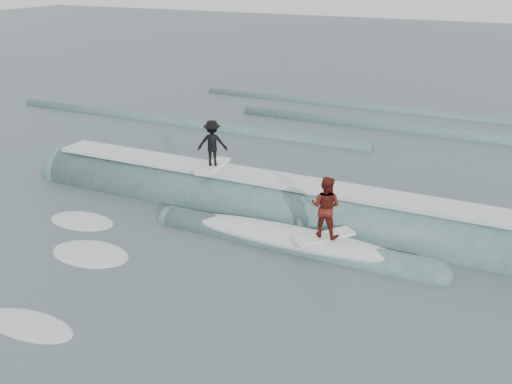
% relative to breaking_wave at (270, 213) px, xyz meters
% --- Properties ---
extents(ground, '(160.00, 160.00, 0.00)m').
position_rel_breaking_wave_xyz_m(ground, '(-0.21, -5.17, -0.04)').
color(ground, '#3A4A55').
rests_on(ground, ground).
extents(breaking_wave, '(20.91, 4.04, 2.51)m').
position_rel_breaking_wave_xyz_m(breaking_wave, '(0.00, 0.00, 0.00)').
color(breaking_wave, '#3A6263').
rests_on(breaking_wave, ground).
extents(surfer_black, '(1.26, 2.03, 1.80)m').
position_rel_breaking_wave_xyz_m(surfer_black, '(-2.45, 0.25, 2.16)').
color(surfer_black, white).
rests_on(surfer_black, ground).
extents(surfer_red, '(1.65, 1.92, 2.03)m').
position_rel_breaking_wave_xyz_m(surfer_red, '(2.69, -1.95, 1.46)').
color(surfer_red, white).
rests_on(surfer_red, ground).
extents(whitewater, '(13.82, 7.39, 0.10)m').
position_rel_breaking_wave_xyz_m(whitewater, '(-1.65, -6.43, -0.04)').
color(whitewater, white).
rests_on(whitewater, ground).
extents(far_swells, '(35.37, 8.65, 0.80)m').
position_rel_breaking_wave_xyz_m(far_swells, '(-1.79, 12.48, -0.04)').
color(far_swells, '#3A6263').
rests_on(far_swells, ground).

